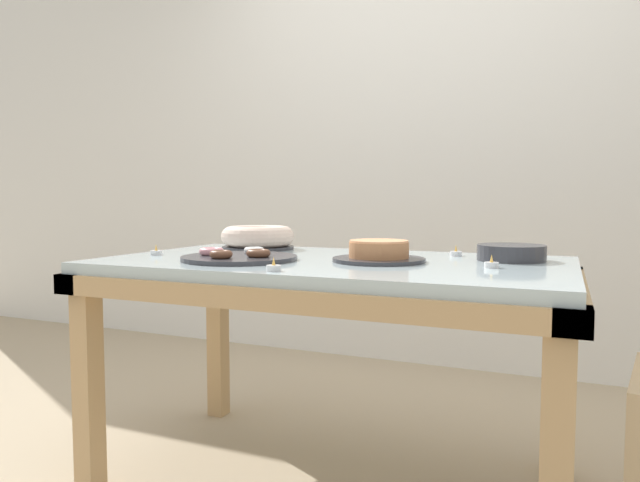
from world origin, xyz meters
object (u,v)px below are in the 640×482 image
at_px(cake_golden_bundt, 258,238).
at_px(tealight_centre, 492,264).
at_px(cake_chocolate_round, 379,253).
at_px(tealight_right_edge, 156,252).
at_px(pastry_platter, 238,257).
at_px(plate_stack, 511,253).
at_px(tealight_left_edge, 274,267).
at_px(tealight_near_front, 456,253).

distance_m(cake_golden_bundt, tealight_centre, 0.95).
bearing_deg(cake_chocolate_round, tealight_right_edge, -172.56).
height_order(pastry_platter, tealight_right_edge, same).
height_order(cake_golden_bundt, plate_stack, cake_golden_bundt).
relative_size(tealight_centre, tealight_right_edge, 1.00).
height_order(pastry_platter, tealight_left_edge, same).
relative_size(cake_golden_bundt, tealight_right_edge, 7.09).
distance_m(cake_golden_bundt, plate_stack, 0.95).
xyz_separation_m(pastry_platter, tealight_centre, (0.76, 0.10, -0.00)).
bearing_deg(tealight_near_front, tealight_right_edge, -158.47).
bearing_deg(tealight_near_front, cake_chocolate_round, -123.99).
bearing_deg(tealight_right_edge, pastry_platter, -5.39).
relative_size(cake_chocolate_round, plate_stack, 1.37).
xyz_separation_m(tealight_near_front, tealight_right_edge, (-0.96, -0.38, 0.00)).
relative_size(pastry_platter, plate_stack, 1.75).
bearing_deg(cake_chocolate_round, pastry_platter, -162.37).
bearing_deg(pastry_platter, cake_golden_bundt, 110.88).
bearing_deg(cake_chocolate_round, cake_golden_bundt, 156.21).
relative_size(tealight_right_edge, tealight_left_edge, 1.00).
distance_m(cake_chocolate_round, tealight_right_edge, 0.78).
distance_m(plate_stack, tealight_near_front, 0.21).
bearing_deg(tealight_right_edge, tealight_near_front, 21.53).
xyz_separation_m(cake_golden_bundt, tealight_near_front, (0.76, 0.03, -0.04)).
relative_size(cake_chocolate_round, cake_golden_bundt, 1.01).
distance_m(pastry_platter, plate_stack, 0.86).
distance_m(tealight_centre, tealight_left_edge, 0.61).
distance_m(cake_chocolate_round, tealight_left_edge, 0.39).
bearing_deg(tealight_right_edge, tealight_centre, 3.45).
distance_m(cake_chocolate_round, tealight_near_front, 0.34).
bearing_deg(tealight_left_edge, plate_stack, 43.52).
distance_m(cake_golden_bundt, tealight_left_edge, 0.71).
height_order(plate_stack, tealight_near_front, plate_stack).
bearing_deg(tealight_left_edge, tealight_near_front, 58.80).
bearing_deg(cake_golden_bundt, tealight_near_front, 2.07).
bearing_deg(tealight_left_edge, cake_chocolate_round, 61.22).
distance_m(cake_chocolate_round, pastry_platter, 0.44).
bearing_deg(tealight_right_edge, plate_stack, 14.35).
xyz_separation_m(plate_stack, tealight_left_edge, (-0.56, -0.53, -0.01)).
relative_size(cake_chocolate_round, tealight_right_edge, 7.18).
height_order(tealight_near_front, tealight_right_edge, same).
xyz_separation_m(tealight_right_edge, tealight_left_edge, (0.59, -0.24, 0.00)).
relative_size(plate_stack, tealight_right_edge, 5.25).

